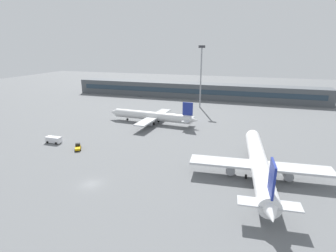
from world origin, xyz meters
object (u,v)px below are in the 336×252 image
at_px(service_van_white, 54,140).
at_px(baggage_tug_yellow, 78,147).
at_px(floodlight_tower_west, 201,73).
at_px(airplane_near, 259,162).
at_px(airplane_mid, 151,116).

bearing_deg(service_van_white, baggage_tug_yellow, -12.95).
bearing_deg(service_van_white, floodlight_tower_west, 61.80).
bearing_deg(airplane_near, baggage_tug_yellow, 178.70).
distance_m(airplane_near, floodlight_tower_west, 77.33).
xyz_separation_m(airplane_near, baggage_tug_yellow, (-52.74, 1.19, -2.78)).
height_order(service_van_white, floodlight_tower_west, floodlight_tower_west).
height_order(airplane_mid, floodlight_tower_west, floodlight_tower_west).
xyz_separation_m(airplane_near, service_van_white, (-63.91, 3.76, -2.46)).
height_order(airplane_mid, baggage_tug_yellow, airplane_mid).
distance_m(baggage_tug_yellow, floodlight_tower_west, 75.66).
xyz_separation_m(service_van_white, floodlight_tower_west, (35.90, 66.94, 16.45)).
xyz_separation_m(baggage_tug_yellow, floodlight_tower_west, (24.72, 69.52, 16.76)).
height_order(airplane_mid, service_van_white, airplane_mid).
distance_m(airplane_near, airplane_mid, 54.44).
bearing_deg(baggage_tug_yellow, service_van_white, 167.05).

